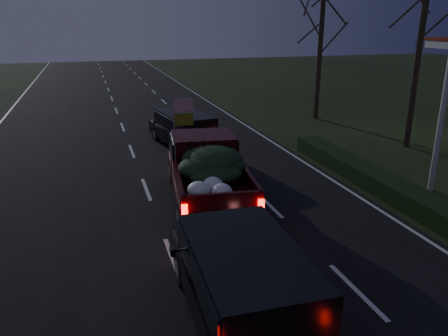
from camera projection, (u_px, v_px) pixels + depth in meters
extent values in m
plane|color=black|center=(173.00, 260.00, 10.81)|extent=(120.00, 120.00, 0.00)
cube|color=black|center=(173.00, 260.00, 10.81)|extent=(14.00, 120.00, 0.02)
cube|color=black|center=(372.00, 178.00, 15.61)|extent=(1.00, 10.00, 0.60)
cylinder|color=black|center=(419.00, 54.00, 19.29)|extent=(0.28, 0.28, 8.50)
cylinder|color=black|center=(319.00, 60.00, 25.59)|extent=(0.28, 0.28, 7.00)
cube|color=#33070C|center=(207.00, 182.00, 14.19)|extent=(2.90, 5.80, 0.61)
cube|color=#33070C|center=(203.00, 149.00, 14.86)|extent=(2.27, 2.02, 1.00)
cube|color=black|center=(203.00, 146.00, 14.83)|extent=(2.36, 1.93, 0.61)
cube|color=#33070C|center=(214.00, 188.00, 12.74)|extent=(2.43, 3.35, 0.07)
ellipsoid|color=black|center=(213.00, 166.00, 13.11)|extent=(2.02, 2.21, 0.67)
cylinder|color=gray|center=(175.00, 135.00, 13.51)|extent=(0.03, 0.03, 2.23)
cube|color=red|center=(183.00, 105.00, 13.27)|extent=(0.58, 0.09, 0.38)
cube|color=gold|center=(184.00, 119.00, 13.41)|extent=(0.58, 0.09, 0.38)
cube|color=black|center=(183.00, 134.00, 20.61)|extent=(2.67, 4.80, 0.57)
cube|color=black|center=(185.00, 121.00, 20.21)|extent=(2.34, 3.57, 0.76)
cube|color=black|center=(185.00, 120.00, 20.18)|extent=(2.41, 3.50, 0.45)
cube|color=black|center=(242.00, 292.00, 8.47)|extent=(2.15, 4.88, 0.60)
cube|color=black|center=(246.00, 268.00, 8.03)|extent=(1.99, 3.57, 0.80)
cube|color=black|center=(246.00, 264.00, 8.00)|extent=(2.09, 3.47, 0.48)
cube|color=black|center=(173.00, 251.00, 8.87)|extent=(0.11, 0.22, 0.16)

